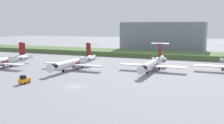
{
  "coord_description": "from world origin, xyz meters",
  "views": [
    {
      "loc": [
        34.43,
        -56.84,
        15.59
      ],
      "look_at": [
        0.0,
        26.4,
        3.0
      ],
      "focal_mm": 41.68,
      "sensor_mm": 36.0,
      "label": 1
    }
  ],
  "objects_px": {
    "baggage_tug": "(24,80)",
    "regional_jet_third": "(75,62)",
    "regional_jet_second": "(3,61)",
    "regional_jet_fourth": "(153,63)"
  },
  "relations": [
    {
      "from": "regional_jet_third",
      "to": "baggage_tug",
      "type": "height_order",
      "value": "regional_jet_third"
    },
    {
      "from": "regional_jet_third",
      "to": "baggage_tug",
      "type": "distance_m",
      "value": 26.42
    },
    {
      "from": "baggage_tug",
      "to": "regional_jet_third",
      "type": "bearing_deg",
      "value": 88.97
    },
    {
      "from": "regional_jet_third",
      "to": "baggage_tug",
      "type": "xyz_separation_m",
      "value": [
        -0.47,
        -26.37,
        -1.53
      ]
    },
    {
      "from": "regional_jet_second",
      "to": "baggage_tug",
      "type": "xyz_separation_m",
      "value": [
        26.0,
        -18.6,
        -1.53
      ]
    },
    {
      "from": "regional_jet_second",
      "to": "regional_jet_third",
      "type": "relative_size",
      "value": 1.0
    },
    {
      "from": "baggage_tug",
      "to": "regional_jet_fourth",
      "type": "bearing_deg",
      "value": 51.24
    },
    {
      "from": "regional_jet_fourth",
      "to": "baggage_tug",
      "type": "bearing_deg",
      "value": -128.76
    },
    {
      "from": "regional_jet_second",
      "to": "regional_jet_fourth",
      "type": "xyz_separation_m",
      "value": [
        53.42,
        15.56,
        0.0
      ]
    },
    {
      "from": "regional_jet_second",
      "to": "baggage_tug",
      "type": "bearing_deg",
      "value": -35.58
    }
  ]
}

